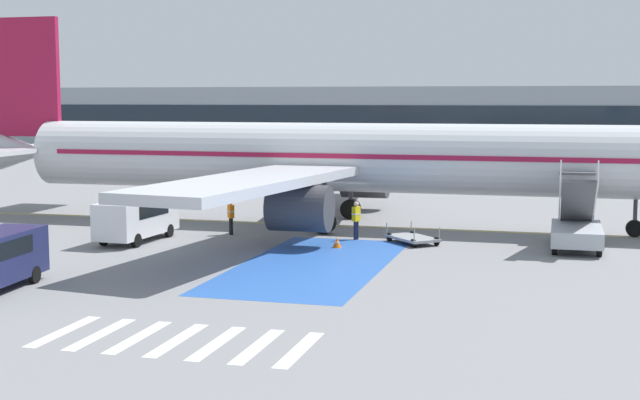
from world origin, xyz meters
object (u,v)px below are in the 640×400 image
boarding_stairs_forward (577,227)px  baggage_cart (413,238)px  ground_crew_0 (356,218)px  ground_crew_1 (231,215)px  service_van_1 (137,216)px  fuel_tanker (346,160)px  airliner (358,158)px  traffic_cone_1 (337,243)px  terminal_building (452,120)px

boarding_stairs_forward → baggage_cart: boarding_stairs_forward is taller
ground_crew_0 → ground_crew_1: size_ratio=1.06×
service_van_1 → ground_crew_1: size_ratio=3.00×
boarding_stairs_forward → ground_crew_1: (-16.55, -0.15, -0.01)m
boarding_stairs_forward → fuel_tanker: 33.24m
airliner → ground_crew_0: airliner is taller
boarding_stairs_forward → traffic_cone_1: bearing=-167.0°
fuel_tanker → ground_crew_1: (0.98, -28.38, -0.80)m
service_van_1 → ground_crew_0: (9.94, 3.22, -0.14)m
ground_crew_0 → ground_crew_1: (-6.37, -0.13, -0.07)m
ground_crew_0 → airliner: bearing=-145.1°
ground_crew_1 → traffic_cone_1: size_ratio=3.76×
service_van_1 → baggage_cart: 13.09m
fuel_tanker → baggage_cart: bearing=14.2°
boarding_stairs_forward → fuel_tanker: (-17.54, 28.23, 0.79)m
baggage_cart → terminal_building: size_ratio=0.02×
terminal_building → traffic_cone_1: bearing=-87.1°
baggage_cart → traffic_cone_1: baggage_cart is taller
service_van_1 → baggage_cart: size_ratio=1.78×
boarding_stairs_forward → ground_crew_1: bearing=-179.9°
airliner → terminal_building: size_ratio=0.37×
boarding_stairs_forward → traffic_cone_1: 10.83m
service_van_1 → baggage_cart: service_van_1 is taller
ground_crew_0 → traffic_cone_1: 2.64m
ground_crew_0 → traffic_cone_1: bearing=15.5°
airliner → fuel_tanker: bearing=-165.3°
airliner → terminal_building: bearing=-177.7°
boarding_stairs_forward → traffic_cone_1: (-10.51, -2.50, -0.78)m
fuel_tanker → baggage_cart: 30.45m
service_van_1 → ground_crew_0: size_ratio=2.83×
service_van_1 → ground_crew_1: (3.57, 3.09, -0.21)m
baggage_cart → ground_crew_1: size_ratio=1.69×
ground_crew_1 → terminal_building: terminal_building is taller
ground_crew_0 → baggage_cart: bearing=104.6°
airliner → ground_crew_1: 7.51m
ground_crew_0 → terminal_building: bearing=-153.9°
airliner → service_van_1: airliner is taller
boarding_stairs_forward → ground_crew_0: 10.19m
service_van_1 → terminal_building: 73.56m
ground_crew_0 → terminal_building: terminal_building is taller
ground_crew_1 → traffic_cone_1: bearing=28.5°
fuel_tanker → traffic_cone_1: bearing=7.5°
airliner → fuel_tanker: 24.86m
fuel_tanker → terminal_building: bearing=170.1°
airliner → traffic_cone_1: size_ratio=102.13×
service_van_1 → ground_crew_1: service_van_1 is taller
fuel_tanker → traffic_cone_1: fuel_tanker is taller
airliner → ground_crew_0: bearing=11.7°
fuel_tanker → ground_crew_1: fuel_tanker is taller
boarding_stairs_forward → fuel_tanker: size_ratio=0.51×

